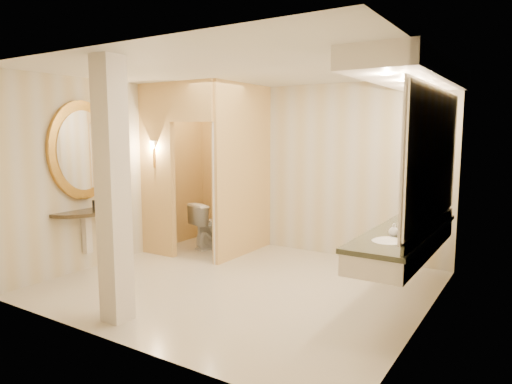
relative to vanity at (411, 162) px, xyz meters
The scene contains 16 objects.
floor 2.59m from the vanity, 168.58° to the right, with size 4.50×4.50×0.00m, color beige.
ceiling 2.29m from the vanity, 168.58° to the right, with size 4.50×4.50×0.00m, color silver.
wall_back 2.56m from the vanity, 141.05° to the left, with size 4.50×0.02×2.70m, color beige.
wall_front 3.12m from the vanity, 129.51° to the right, with size 4.50×0.02×2.70m, color beige.
wall_left 4.26m from the vanity, behind, with size 0.02×4.00×2.70m, color beige.
wall_right 0.56m from the vanity, 55.92° to the right, with size 0.02×4.00×2.70m, color beige.
toilet_closet 3.16m from the vanity, 169.58° to the left, with size 1.50×1.55×2.70m.
wall_sconce 3.91m from the vanity, behind, with size 0.14×0.14×0.42m.
vanity is the anchor object (origin of this frame).
console_shelf 4.33m from the vanity, 165.84° to the right, with size 1.05×1.05×1.98m.
pillar 3.18m from the vanity, 140.12° to the right, with size 0.25×0.25×2.70m, color silver.
tissue_box 4.16m from the vanity, 166.40° to the right, with size 0.13×0.13×0.13m, color black.
toilet 3.78m from the vanity, 165.07° to the left, with size 0.43×0.76×0.78m, color white.
soap_bottle_a 0.80m from the vanity, 95.26° to the left, with size 0.07×0.07×0.15m, color beige.
soap_bottle_b 0.80m from the vanity, 95.53° to the right, with size 0.10×0.10×0.13m, color silver.
soap_bottle_c 0.70m from the vanity, 115.00° to the left, with size 0.07×0.07×0.19m, color #C6B28C.
Camera 1 is at (3.22, -4.71, 1.95)m, focal length 32.00 mm.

